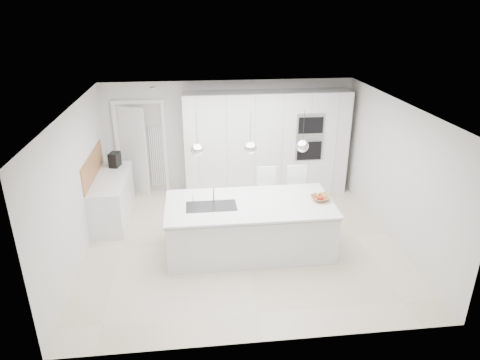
{
  "coord_description": "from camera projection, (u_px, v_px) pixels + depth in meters",
  "views": [
    {
      "loc": [
        -0.8,
        -6.72,
        4.07
      ],
      "look_at": [
        0.0,
        0.3,
        1.1
      ],
      "focal_mm": 32.0,
      "sensor_mm": 36.0,
      "label": 1
    }
  ],
  "objects": [
    {
      "name": "banana_bunch",
      "position": [
        322.0,
        194.0,
        7.32
      ],
      "size": [
        0.22,
        0.16,
        0.19
      ],
      "primitive_type": "torus",
      "rotation": [
        1.22,
        0.0,
        0.35
      ],
      "color": "yellow",
      "rests_on": "fruit_bowl"
    },
    {
      "name": "fruit_bowl",
      "position": [
        320.0,
        198.0,
        7.33
      ],
      "size": [
        0.33,
        0.33,
        0.08
      ],
      "primitive_type": "imported",
      "rotation": [
        0.0,
        0.0,
        0.08
      ],
      "color": "#AB7345",
      "rests_on": "island_worktop"
    },
    {
      "name": "apple_c",
      "position": [
        319.0,
        196.0,
        7.33
      ],
      "size": [
        0.08,
        0.08,
        0.08
      ],
      "primitive_type": "sphere",
      "color": "#B32B1D",
      "rests_on": "fruit_bowl"
    },
    {
      "name": "wall_back",
      "position": [
        229.0,
        136.0,
        9.62
      ],
      "size": [
        5.5,
        0.0,
        5.5
      ],
      "primitive_type": "plane",
      "rotation": [
        1.57,
        0.0,
        0.0
      ],
      "color": "silver",
      "rests_on": "ground"
    },
    {
      "name": "left_base_cabinets",
      "position": [
        113.0,
        199.0,
        8.49
      ],
      "size": [
        0.6,
        1.8,
        0.86
      ],
      "primitive_type": "cube",
      "color": "white",
      "rests_on": "floor"
    },
    {
      "name": "pendant_left",
      "position": [
        197.0,
        150.0,
        6.72
      ],
      "size": [
        0.2,
        0.2,
        0.2
      ],
      "primitive_type": "sphere",
      "color": "white",
      "rests_on": "ceiling"
    },
    {
      "name": "island_worktop",
      "position": [
        249.0,
        204.0,
        7.25
      ],
      "size": [
        2.84,
        1.4,
        0.04
      ],
      "primitive_type": "cube",
      "color": "white",
      "rests_on": "island_base"
    },
    {
      "name": "bar_stool_right",
      "position": [
        298.0,
        197.0,
        8.18
      ],
      "size": [
        0.42,
        0.56,
        1.18
      ],
      "primitive_type": null,
      "rotation": [
        0.0,
        0.0,
        -0.06
      ],
      "color": "white",
      "rests_on": "floor"
    },
    {
      "name": "floor",
      "position": [
        242.0,
        242.0,
        7.81
      ],
      "size": [
        5.5,
        5.5,
        0.0
      ],
      "primitive_type": "plane",
      "color": "beige",
      "rests_on": "ground"
    },
    {
      "name": "pendant_mid",
      "position": [
        250.0,
        148.0,
        6.81
      ],
      "size": [
        0.2,
        0.2,
        0.2
      ],
      "primitive_type": "sphere",
      "color": "white",
      "rests_on": "ceiling"
    },
    {
      "name": "apple_b",
      "position": [
        319.0,
        198.0,
        7.28
      ],
      "size": [
        0.08,
        0.08,
        0.08
      ],
      "primitive_type": "sphere",
      "color": "#B32B1D",
      "rests_on": "fruit_bowl"
    },
    {
      "name": "doorway_frame",
      "position": [
        142.0,
        149.0,
        9.48
      ],
      "size": [
        1.11,
        0.08,
        2.13
      ],
      "primitive_type": null,
      "color": "white",
      "rests_on": "floor"
    },
    {
      "name": "bar_stool_left",
      "position": [
        267.0,
        198.0,
        8.16
      ],
      "size": [
        0.41,
        0.55,
        1.17
      ],
      "primitive_type": null,
      "rotation": [
        0.0,
        0.0,
        -0.05
      ],
      "color": "white",
      "rests_on": "floor"
    },
    {
      "name": "island_tap",
      "position": [
        213.0,
        193.0,
        7.26
      ],
      "size": [
        0.02,
        0.02,
        0.3
      ],
      "primitive_type": "cylinder",
      "color": "white",
      "rests_on": "island_worktop"
    },
    {
      "name": "pendant_right",
      "position": [
        303.0,
        146.0,
        6.9
      ],
      "size": [
        0.2,
        0.2,
        0.2
      ],
      "primitive_type": "sphere",
      "color": "white",
      "rests_on": "ceiling"
    },
    {
      "name": "left_worktop",
      "position": [
        110.0,
        178.0,
        8.32
      ],
      "size": [
        0.62,
        1.82,
        0.04
      ],
      "primitive_type": "cube",
      "color": "white",
      "rests_on": "left_base_cabinets"
    },
    {
      "name": "ceiling",
      "position": [
        242.0,
        107.0,
        6.84
      ],
      "size": [
        5.5,
        5.5,
        0.0
      ],
      "primitive_type": "plane",
      "rotation": [
        3.14,
        0.0,
        0.0
      ],
      "color": "white",
      "rests_on": "wall_back"
    },
    {
      "name": "apple_a",
      "position": [
        322.0,
        198.0,
        7.28
      ],
      "size": [
        0.08,
        0.08,
        0.08
      ],
      "primitive_type": "sphere",
      "color": "#B32B1D",
      "rests_on": "fruit_bowl"
    },
    {
      "name": "wall_left",
      "position": [
        77.0,
        186.0,
        7.04
      ],
      "size": [
        0.0,
        5.0,
        5.0
      ],
      "primitive_type": "plane",
      "rotation": [
        1.57,
        0.0,
        1.57
      ],
      "color": "silver",
      "rests_on": "ground"
    },
    {
      "name": "oak_backsplash",
      "position": [
        93.0,
        166.0,
        8.18
      ],
      "size": [
        0.02,
        1.8,
        0.5
      ],
      "primitive_type": "cube",
      "color": "#AB7345",
      "rests_on": "wall_left"
    },
    {
      "name": "oven_stack",
      "position": [
        310.0,
        137.0,
        9.2
      ],
      "size": [
        0.62,
        0.04,
        1.05
      ],
      "primitive_type": null,
      "color": "#A5A5A8",
      "rests_on": "tall_cabinets"
    },
    {
      "name": "tall_cabinets",
      "position": [
        266.0,
        143.0,
        9.47
      ],
      "size": [
        3.6,
        0.6,
        2.3
      ],
      "primitive_type": "cube",
      "color": "white",
      "rests_on": "floor"
    },
    {
      "name": "island_base",
      "position": [
        250.0,
        229.0,
        7.38
      ],
      "size": [
        2.8,
        1.2,
        0.86
      ],
      "primitive_type": "cube",
      "color": "white",
      "rests_on": "floor"
    },
    {
      "name": "radiator",
      "position": [
        157.0,
        156.0,
        9.57
      ],
      "size": [
        0.32,
        0.04,
        1.4
      ],
      "primitive_type": null,
      "color": "white",
      "rests_on": "floor"
    },
    {
      "name": "hallway_door",
      "position": [
        130.0,
        151.0,
        9.41
      ],
      "size": [
        0.76,
        0.38,
        2.0
      ],
      "primitive_type": "cube",
      "rotation": [
        0.0,
        0.0,
        -0.44
      ],
      "color": "white",
      "rests_on": "floor"
    },
    {
      "name": "espresso_machine",
      "position": [
        115.0,
        160.0,
        8.8
      ],
      "size": [
        0.24,
        0.31,
        0.3
      ],
      "primitive_type": "cube",
      "rotation": [
        0.0,
        0.0,
        -0.23
      ],
      "color": "black",
      "rests_on": "left_worktop"
    },
    {
      "name": "island_sink",
      "position": [
        211.0,
        211.0,
        7.16
      ],
      "size": [
        0.84,
        0.44,
        0.18
      ],
      "primitive_type": null,
      "color": "#3F3F42",
      "rests_on": "island_worktop"
    }
  ]
}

